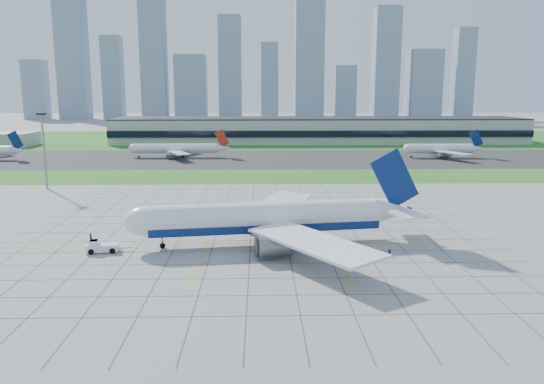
% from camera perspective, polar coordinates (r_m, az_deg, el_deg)
% --- Properties ---
extents(ground, '(1400.00, 1400.00, 0.00)m').
position_cam_1_polar(ground, '(117.80, -2.31, -5.26)').
color(ground, '#989893').
rests_on(ground, ground).
extents(grass_median, '(700.00, 35.00, 0.04)m').
position_cam_1_polar(grass_median, '(205.79, -1.90, 1.69)').
color(grass_median, '#26611B').
rests_on(grass_median, ground).
extents(asphalt_taxiway, '(700.00, 75.00, 0.04)m').
position_cam_1_polar(asphalt_taxiway, '(260.24, -1.79, 3.61)').
color(asphalt_taxiway, '#383838').
rests_on(asphalt_taxiway, ground).
extents(grass_far, '(700.00, 145.00, 0.04)m').
position_cam_1_polar(grass_far, '(369.63, -1.66, 5.74)').
color(grass_far, '#26611B').
rests_on(grass_far, ground).
extents(apron_markings, '(120.00, 130.00, 0.03)m').
position_cam_1_polar(apron_markings, '(128.48, -2.04, -3.88)').
color(apron_markings, '#474744').
rests_on(apron_markings, ground).
extents(terminal, '(260.00, 43.00, 15.80)m').
position_cam_1_polar(terminal, '(346.03, 4.99, 6.67)').
color(terminal, '#B7B7B2').
rests_on(terminal, ground).
extents(light_mast, '(2.50, 2.50, 25.60)m').
position_cam_1_polar(light_mast, '(192.92, -23.37, 5.05)').
color(light_mast, gray).
rests_on(light_mast, ground).
extents(city_skyline, '(523.00, 32.40, 160.00)m').
position_cam_1_polar(city_skyline, '(633.84, -2.37, 13.19)').
color(city_skyline, '#8296AB').
rests_on(city_skyline, ground).
extents(airliner, '(64.38, 64.81, 20.33)m').
position_cam_1_polar(airliner, '(114.26, -0.49, -2.87)').
color(airliner, white).
rests_on(airliner, ground).
extents(pushback_tug, '(9.30, 3.94, 2.55)m').
position_cam_1_polar(pushback_tug, '(114.91, -17.92, -5.62)').
color(pushback_tug, white).
rests_on(pushback_tug, ground).
extents(crew_near, '(0.83, 0.80, 1.91)m').
position_cam_1_polar(crew_near, '(123.74, -18.90, -4.60)').
color(crew_near, black).
rests_on(crew_near, ground).
extents(crew_far, '(0.96, 0.92, 1.55)m').
position_cam_1_polar(crew_far, '(109.09, 12.52, -6.41)').
color(crew_far, black).
rests_on(crew_far, ground).
extents(distant_jet_1, '(47.65, 42.66, 14.08)m').
position_cam_1_polar(distant_jet_1, '(268.95, -10.21, 4.64)').
color(distant_jet_1, white).
rests_on(distant_jet_1, ground).
extents(distant_jet_2, '(37.49, 42.66, 14.08)m').
position_cam_1_polar(distant_jet_2, '(277.19, 17.73, 4.47)').
color(distant_jet_2, white).
rests_on(distant_jet_2, ground).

